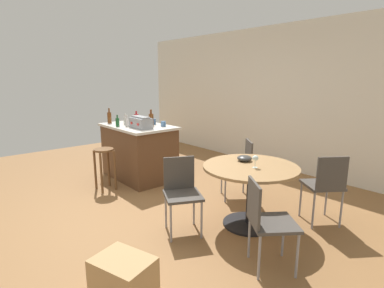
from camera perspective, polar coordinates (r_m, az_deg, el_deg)
The scene contains 24 objects.
ground_plane at distance 4.30m, azimuth -8.18°, elevation -11.62°, with size 8.80×8.80×0.00m, color olive.
back_wall at distance 6.10m, azimuth 16.22°, elevation 8.27°, with size 8.00×0.10×2.70m, color silver.
kitchen_island at distance 5.39m, azimuth -9.97°, elevation -1.39°, with size 1.33×0.86×0.94m.
wooden_stool at distance 4.93m, azimuth -16.14°, elevation -3.09°, with size 0.30×0.30×0.66m.
dining_table at distance 3.64m, azimuth 10.88°, elevation -6.60°, with size 1.11×1.11×0.74m.
folding_chair_near at distance 2.90m, azimuth 13.75°, elevation -13.42°, with size 0.56×0.56×0.85m.
folding_chair_far at distance 3.93m, azimuth 23.79°, elevation -6.78°, with size 0.56×0.56×0.88m.
folding_chair_left at distance 4.47m, azimuth 9.06°, elevation -3.80°, with size 0.56×0.56×0.86m.
folding_chair_right at distance 3.48m, azimuth -1.98°, elevation -8.49°, with size 0.54×0.54×0.85m.
toolbox at distance 4.96m, azimuth -9.61°, elevation 3.99°, with size 0.39×0.23×0.19m.
bottle_0 at distance 5.22m, azimuth -13.84°, elevation 4.04°, with size 0.06×0.06×0.19m.
bottle_1 at distance 5.19m, azimuth -7.69°, elevation 4.60°, with size 0.08×0.08×0.28m.
bottle_2 at distance 5.41m, azimuth -12.43°, elevation 4.38°, with size 0.06×0.06×0.19m.
bottle_3 at distance 5.48m, azimuth -7.75°, elevation 4.84°, with size 0.07×0.07×0.24m.
bottle_4 at distance 5.62m, azimuth -15.28°, elevation 4.85°, with size 0.07×0.07×0.27m.
bottle_5 at distance 5.65m, azimuth -10.41°, elevation 4.85°, with size 0.08×0.08×0.21m.
bottle_6 at distance 5.19m, azimuth -12.14°, elevation 4.08°, with size 0.06×0.06×0.20m.
cup_0 at distance 5.43m, azimuth -11.22°, elevation 4.15°, with size 0.11×0.07×0.09m.
cup_1 at distance 5.09m, azimuth -5.41°, elevation 3.79°, with size 0.12×0.09×0.09m.
cup_2 at distance 5.52m, azimuth -8.99°, elevation 4.39°, with size 0.12×0.09×0.10m.
cup_3 at distance 5.34m, azimuth -7.21°, elevation 4.20°, with size 0.11×0.08×0.10m.
wine_glass at distance 3.49m, azimuth 11.82°, elevation -2.71°, with size 0.07×0.07×0.14m.
serving_bowl at distance 3.76m, azimuth 9.85°, elevation -2.65°, with size 0.18×0.18×0.07m, color #383838.
cardboard_box at distance 2.65m, azimuth -12.72°, elevation -23.82°, with size 0.45×0.34×0.38m, color tan.
Camera 1 is at (3.33, -2.08, 1.75)m, focal length 28.35 mm.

